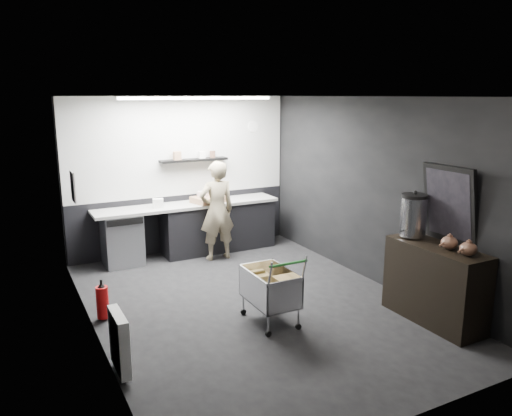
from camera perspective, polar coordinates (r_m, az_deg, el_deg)
floor at (r=6.75m, az=-0.36°, el=-10.95°), size 5.50×5.50×0.00m
ceiling at (r=6.18m, az=-0.40°, el=12.61°), size 5.50×5.50×0.00m
wall_back at (r=8.83m, az=-8.58°, el=3.74°), size 5.50×0.00×5.50m
wall_front at (r=4.17m, az=17.27°, el=-7.01°), size 5.50×0.00×5.50m
wall_left at (r=5.73m, az=-18.49°, el=-1.72°), size 0.00×5.50×5.50m
wall_right at (r=7.44m, az=13.46°, el=1.84°), size 0.00×5.50×5.50m
kitchen_wall_panel at (r=8.74m, az=-8.64°, el=6.96°), size 3.95×0.02×1.70m
dado_panel at (r=8.98m, az=-8.36°, el=-1.64°), size 3.95×0.02×1.00m
floating_shelf at (r=8.73m, az=-7.11°, el=5.48°), size 1.20×0.22×0.04m
wall_clock at (r=9.26m, az=-0.36°, el=9.29°), size 0.20×0.03×0.20m
poster at (r=6.95m, az=-20.21°, el=2.32°), size 0.02×0.30×0.40m
poster_red_band at (r=6.94m, az=-20.21°, el=2.89°), size 0.02×0.22×0.10m
radiator at (r=5.25m, az=-15.36°, el=-14.54°), size 0.10×0.50×0.60m
ceiling_strip at (r=7.87m, az=-6.70°, el=12.36°), size 2.40×0.20×0.04m
prep_counter at (r=8.75m, az=-6.83°, el=-2.26°), size 3.20×0.61×0.90m
person at (r=8.33m, az=-4.49°, el=-0.32°), size 0.61×0.41×1.67m
shopping_cart at (r=6.11m, az=1.60°, el=-9.26°), size 0.49×0.82×0.90m
sideboard at (r=6.48m, az=19.71°, el=-7.02°), size 0.55×1.28×1.92m
fire_extinguisher at (r=6.52m, az=-17.14°, el=-10.13°), size 0.15×0.15×0.50m
cardboard_box at (r=8.67m, az=-5.45°, el=0.99°), size 0.61×0.52×0.11m
pink_tub at (r=8.67m, az=-6.12°, el=1.28°), size 0.19×0.19×0.19m
white_container at (r=8.38m, az=-11.13°, el=0.54°), size 0.19×0.16×0.15m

